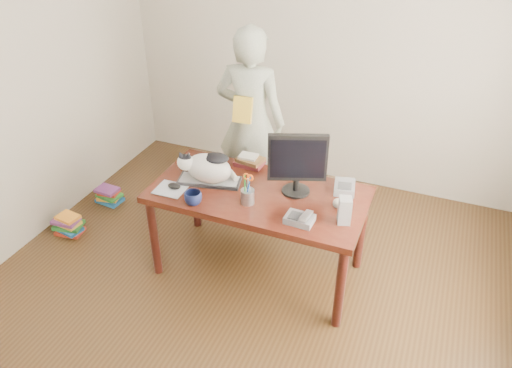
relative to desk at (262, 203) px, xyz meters
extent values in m
plane|color=black|center=(0.00, -0.68, -0.60)|extent=(4.50, 4.50, 0.00)
plane|color=white|center=(0.00, 1.57, 0.75)|extent=(4.00, 0.00, 4.00)
cube|color=black|center=(0.00, -0.08, 0.12)|extent=(1.60, 0.80, 0.05)
cylinder|color=black|center=(-0.74, -0.42, -0.25)|extent=(0.07, 0.07, 0.70)
cylinder|color=black|center=(0.74, -0.42, -0.25)|extent=(0.07, 0.07, 0.70)
cylinder|color=black|center=(-0.74, 0.26, -0.25)|extent=(0.07, 0.07, 0.70)
cylinder|color=black|center=(0.74, 0.26, -0.25)|extent=(0.07, 0.07, 0.70)
cube|color=black|center=(0.00, 0.28, -0.20)|extent=(1.45, 0.03, 0.50)
cube|color=black|center=(-0.40, -0.09, 0.16)|extent=(0.50, 0.28, 0.02)
cube|color=#A0A1A5|center=(-0.40, -0.09, 0.17)|extent=(0.47, 0.24, 0.01)
ellipsoid|color=white|center=(-0.40, -0.09, 0.27)|extent=(0.40, 0.30, 0.22)
ellipsoid|color=white|center=(-0.56, -0.15, 0.32)|extent=(0.16, 0.15, 0.12)
ellipsoid|color=black|center=(-0.56, -0.15, 0.36)|extent=(0.11, 0.10, 0.05)
cone|color=black|center=(-0.59, -0.17, 0.39)|extent=(0.07, 0.07, 0.08)
cone|color=black|center=(-0.53, -0.15, 0.39)|extent=(0.07, 0.07, 0.08)
ellipsoid|color=black|center=(-0.34, -0.08, 0.37)|extent=(0.22, 0.19, 0.05)
cylinder|color=white|center=(-0.24, 0.00, 0.20)|extent=(0.13, 0.14, 0.05)
cylinder|color=black|center=(0.25, 0.03, 0.16)|extent=(0.27, 0.27, 0.02)
cylinder|color=black|center=(0.25, 0.03, 0.21)|extent=(0.05, 0.05, 0.09)
cube|color=black|center=(0.26, 0.01, 0.45)|extent=(0.41, 0.19, 0.36)
cube|color=black|center=(0.27, -0.01, 0.45)|extent=(0.36, 0.14, 0.30)
cylinder|color=#95959A|center=(-0.02, -0.24, 0.20)|extent=(0.12, 0.12, 0.11)
cylinder|color=black|center=(-0.04, -0.22, 0.30)|extent=(0.04, 0.03, 0.16)
cylinder|color=#0B39A5|center=(-0.01, -0.26, 0.30)|extent=(0.03, 0.03, 0.16)
cylinder|color=#B0191E|center=(-0.02, -0.22, 0.30)|extent=(0.02, 0.04, 0.16)
cylinder|color=#198120|center=(-0.03, -0.25, 0.30)|extent=(0.02, 0.04, 0.16)
cylinder|color=#BBBAC0|center=(-0.01, -0.25, 0.31)|extent=(0.02, 0.03, 0.12)
cylinder|color=#BBBAC0|center=(0.00, -0.25, 0.31)|extent=(0.02, 0.03, 0.12)
torus|color=#FF5E0D|center=(-0.03, -0.24, 0.37)|extent=(0.05, 0.03, 0.05)
torus|color=#FF5E0D|center=(0.01, -0.25, 0.37)|extent=(0.05, 0.03, 0.05)
cube|color=silver|center=(-0.62, -0.29, 0.15)|extent=(0.23, 0.21, 0.01)
ellipsoid|color=black|center=(-0.60, -0.27, 0.17)|extent=(0.10, 0.07, 0.04)
imported|color=black|center=(-0.37, -0.40, 0.20)|extent=(0.16, 0.16, 0.10)
cube|color=slate|center=(0.40, -0.32, 0.17)|extent=(0.20, 0.15, 0.05)
cube|color=#3B3B3D|center=(0.36, -0.33, 0.20)|extent=(0.08, 0.10, 0.01)
cube|color=#BBBAC0|center=(0.44, -0.31, 0.21)|extent=(0.05, 0.16, 0.06)
cube|color=gray|center=(0.67, -0.20, 0.24)|extent=(0.11, 0.12, 0.19)
sphere|color=beige|center=(0.59, -0.05, 0.18)|extent=(0.07, 0.07, 0.07)
cube|color=#481317|center=(-0.22, 0.27, 0.17)|extent=(0.23, 0.17, 0.04)
cube|color=brown|center=(-0.21, 0.26, 0.20)|extent=(0.23, 0.19, 0.03)
cube|color=silver|center=(-0.23, 0.27, 0.22)|extent=(0.15, 0.12, 0.02)
cube|color=slate|center=(0.58, 0.18, 0.18)|extent=(0.19, 0.22, 0.05)
cube|color=#3B3B3D|center=(0.59, 0.15, 0.21)|extent=(0.12, 0.12, 0.01)
imported|color=silver|center=(-0.43, 0.80, 0.26)|extent=(0.66, 0.46, 1.73)
cube|color=yellow|center=(-0.43, 0.63, 0.45)|extent=(0.17, 0.11, 0.23)
cube|color=#AD2B18|center=(-1.75, -0.28, -0.59)|extent=(0.25, 0.19, 0.03)
cube|color=#185593|center=(-1.74, -0.28, -0.56)|extent=(0.23, 0.18, 0.03)
cube|color=#24792A|center=(-1.76, -0.27, -0.53)|extent=(0.27, 0.22, 0.03)
cube|color=gold|center=(-1.75, -0.28, -0.49)|extent=(0.21, 0.16, 0.03)
cube|color=#70317C|center=(-1.76, -0.29, -0.46)|extent=(0.23, 0.17, 0.03)
cube|color=orange|center=(-1.74, -0.27, -0.43)|extent=(0.21, 0.17, 0.03)
cube|color=#185593|center=(-1.72, 0.27, -0.59)|extent=(0.25, 0.19, 0.03)
cube|color=orange|center=(-1.73, 0.28, -0.55)|extent=(0.22, 0.19, 0.03)
cube|color=#24792A|center=(-1.71, 0.27, -0.52)|extent=(0.24, 0.19, 0.03)
cube|color=#AD2B18|center=(-1.72, 0.28, -0.49)|extent=(0.21, 0.16, 0.03)
cube|color=#70317C|center=(-1.73, 0.27, -0.46)|extent=(0.22, 0.17, 0.03)
camera|label=1|loc=(1.15, -2.95, 2.18)|focal=35.00mm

